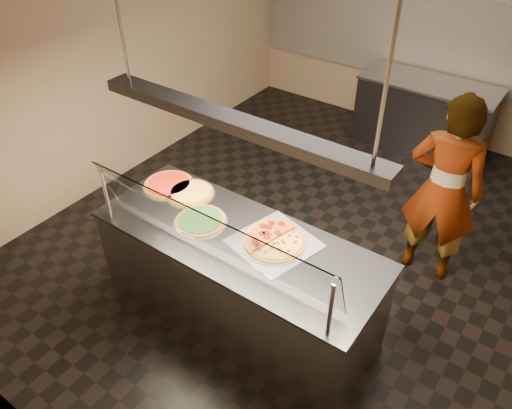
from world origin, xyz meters
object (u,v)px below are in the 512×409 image
Objects in this scene: sneeze_guard at (208,232)px; pizza_cheese at (191,192)px; pizza_spatula at (191,190)px; pizza_tomato at (169,184)px; worker at (443,191)px; half_pizza_pepperoni at (263,234)px; prep_table at (424,115)px; half_pizza_sausage at (287,246)px; pizza_spinach at (201,220)px; perforated_tray at (275,242)px; heat_lamp_housing at (234,122)px; serving_counter at (239,279)px.

sneeze_guard reaches higher than pizza_cheese.
pizza_tomato is at bearing -173.12° from pizza_spatula.
worker reaches higher than pizza_tomato.
sneeze_guard reaches higher than pizza_spatula.
half_pizza_pepperoni is 0.30× the size of prep_table.
pizza_cheese is 0.93× the size of pizza_tomato.
half_pizza_sausage is 1.19× the size of pizza_spinach.
pizza_spinach is at bearing -21.90° from pizza_tomato.
sneeze_guard is 4.65× the size of pizza_tomato.
half_pizza_sausage reaches higher than pizza_tomato.
worker is at bearing 59.94° from perforated_tray.
pizza_cheese and pizza_tomato have the same top height.
prep_table is (-0.21, 3.71, -0.49)m from half_pizza_sausage.
pizza_tomato is 2.04× the size of pizza_spatula.
heat_lamp_housing reaches higher than pizza_tomato.
pizza_spinach is at bearing -37.94° from pizza_spatula.
pizza_tomato is (-0.25, -0.02, 0.00)m from pizza_cheese.
serving_counter is 5.46× the size of pizza_spinach.
pizza_spinach is at bearing -169.65° from half_pizza_sausage.
pizza_tomato is at bearing 27.44° from worker.
serving_counter is 1.05× the size of heat_lamp_housing.
pizza_spinach is 2.17m from worker.
pizza_spinach is at bearing -165.40° from half_pizza_pepperoni.
sneeze_guard is at bearing -90.00° from serving_counter.
worker reaches higher than prep_table.
pizza_spatula is at bearing 140.18° from sneeze_guard.
pizza_cheese is at bearing 140.65° from sneeze_guard.
pizza_spatula reaches higher than prep_table.
sneeze_guard is at bearing -41.46° from pizza_spinach.
heat_lamp_housing is at bearing -157.02° from perforated_tray.
heat_lamp_housing is at bearing 48.66° from worker.
worker is at bearing -67.59° from prep_table.
half_pizza_pepperoni is at bearing 14.60° from pizza_spinach.
heat_lamp_housing is (0.70, -0.24, 0.99)m from pizza_spatula.
half_pizza_pepperoni is at bearing -90.36° from prep_table.
sneeze_guard is 1.15× the size of worker.
sneeze_guard is 0.94× the size of heat_lamp_housing.
half_pizza_sausage is at bearing 16.83° from heat_lamp_housing.
pizza_spatula reaches higher than pizza_spinach.
prep_table is (0.55, 3.85, -0.48)m from pizza_spinach.
pizza_tomato is at bearing 167.33° from heat_lamp_housing.
perforated_tray is at bearing -7.33° from pizza_spatula.
serving_counter is 1.08m from pizza_tomato.
half_pizza_sausage reaches higher than perforated_tray.
prep_table is (0.88, 3.59, -0.49)m from pizza_spatula.
half_pizza_pepperoni is 0.86m from pizza_cheese.
worker reaches higher than serving_counter.
pizza_tomato is at bearing 158.10° from pizza_spinach.
half_pizza_sausage is at bearing -4.07° from pizza_tomato.
pizza_cheese is (-1.09, 0.11, -0.01)m from half_pizza_sausage.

